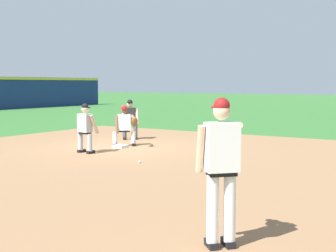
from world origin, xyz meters
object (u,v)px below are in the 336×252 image
object	(u,v)px
baseball	(140,162)
baserunner	(85,126)
first_base_bag	(120,146)
first_baseman	(125,124)
umpire	(130,118)
pitcher	(222,163)

from	to	relation	value
baseball	baserunner	size ratio (longest dim) A/B	0.05
first_base_bag	baserunner	xyz separation A→B (m)	(-1.46, 0.13, 0.75)
first_baseman	first_base_bag	bearing A→B (deg)	-169.77
first_base_bag	baserunner	world-z (taller)	baserunner
umpire	first_baseman	bearing A→B (deg)	-147.65
umpire	baserunner	bearing A→B (deg)	-164.44
baseball	umpire	size ratio (longest dim) A/B	0.05
first_base_bag	baserunner	size ratio (longest dim) A/B	0.26
pitcher	umpire	world-z (taller)	pitcher
baserunner	first_base_bag	bearing A→B (deg)	-5.02
baseball	first_baseman	xyz separation A→B (m)	(2.36, 2.29, 0.69)
first_base_bag	pitcher	distance (m)	9.40
first_baseman	baserunner	bearing A→B (deg)	177.87
baserunner	umpire	size ratio (longest dim) A/B	1.00
first_base_bag	baseball	bearing A→B (deg)	-132.22
baseball	umpire	world-z (taller)	umpire
first_base_bag	baserunner	distance (m)	1.65
umpire	pitcher	bearing A→B (deg)	-137.25
baserunner	pitcher	bearing A→B (deg)	-126.27
pitcher	first_baseman	distance (m)	9.63
first_baseman	umpire	world-z (taller)	umpire
baseball	pitcher	distance (m)	6.42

